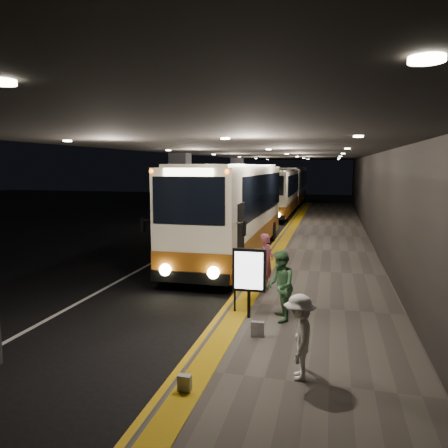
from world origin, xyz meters
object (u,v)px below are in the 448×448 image
Objects in this scene: bag_plain at (185,383)px; info_sign at (249,272)px; coach_second at (278,194)px; passenger_waiting_green at (280,286)px; passenger_waiting_white at (299,337)px; stanchion_post at (235,289)px; coach_third at (291,187)px; coach_main at (233,214)px; bag_polka at (258,329)px; passenger_boarding at (266,261)px.

info_sign is (0.38, 3.71, 1.02)m from bag_plain.
coach_second is 23.61m from passenger_waiting_green.
stanchion_post is (-1.84, 3.16, -0.16)m from passenger_waiting_white.
info_sign is at bearing 84.14° from bag_plain.
coach_second is at bearing 174.44° from passenger_waiting_green.
coach_third reaches higher than bag_plain.
stanchion_post is at bearing 90.70° from bag_plain.
info_sign is 0.80m from stanchion_post.
passenger_waiting_green is (2.91, -7.87, -0.81)m from coach_main.
coach_third is at bearing 94.04° from bag_polka.
bag_polka is at bearing -84.15° from coach_second.
coach_second is 27.21m from bag_plain.
passenger_waiting_green is 5.00× the size of bag_polka.
coach_second is 9.26× the size of stanchion_post.
coach_main is at bearing 104.97° from info_sign.
passenger_waiting_green is at bearing -17.72° from stanchion_post.
bag_polka is at bearing -85.99° from coach_third.
passenger_boarding is 0.98× the size of passenger_waiting_green.
coach_third is at bearing -179.19° from passenger_waiting_white.
passenger_waiting_green is (2.87, -23.43, -0.64)m from coach_second.
passenger_waiting_white is at bearing -82.36° from coach_second.
bag_polka is at bearing -157.68° from passenger_boarding.
bag_plain is 3.87m from info_sign.
passenger_waiting_green reaches higher than passenger_boarding.
coach_second is 6.34× the size of info_sign.
coach_third is 34.29m from info_sign.
passenger_boarding reaches higher than stanchion_post.
passenger_waiting_white is 0.87× the size of info_sign.
coach_second is at bearing 94.81° from info_sign.
passenger_waiting_green is 2.86m from passenger_waiting_white.
passenger_boarding is 4.91× the size of bag_polka.
coach_third reaches higher than info_sign.
passenger_waiting_white is (3.50, -37.02, -0.80)m from coach_third.
bag_polka is (2.56, -8.99, -1.50)m from coach_main.
bag_polka is at bearing -153.44° from passenger_waiting_white.
passenger_boarding is 0.97× the size of info_sign.
bag_polka is (-0.35, -1.11, -0.68)m from passenger_waiting_green.
passenger_waiting_green is at bearing -70.12° from coach_main.
coach_third is at bearing 93.14° from info_sign.
coach_third is 6.62× the size of passenger_waiting_green.
info_sign is at bearing -86.54° from coach_third.
passenger_waiting_white is 3.66m from stanchion_post.
coach_main is at bearing 98.70° from bag_plain.
coach_main is 7.14× the size of passenger_waiting_green.
bag_polka is (2.53, -24.54, -1.32)m from coach_second.
bag_plain is (1.74, -27.12, -1.36)m from coach_second.
coach_main is at bearing 102.93° from stanchion_post.
passenger_waiting_green is 3.93m from bag_plain.
info_sign is at bearing -39.68° from stanchion_post.
coach_third is 33.11× the size of bag_polka.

